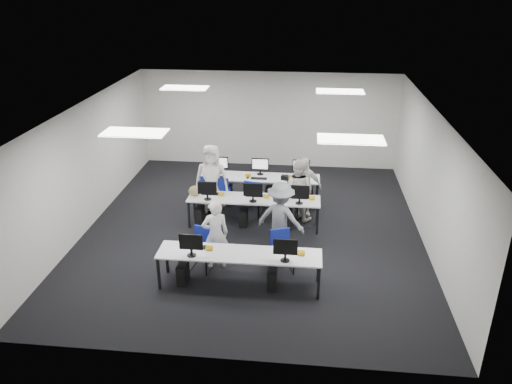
# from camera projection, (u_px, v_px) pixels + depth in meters

# --- Properties ---
(room) EXTENTS (9.00, 9.02, 3.00)m
(room) POSITION_uv_depth(u_px,v_px,m) (253.00, 172.00, 11.56)
(room) COLOR black
(room) RESTS_ON ground
(ceiling_panels) EXTENTS (5.20, 4.60, 0.02)m
(ceiling_panels) POSITION_uv_depth(u_px,v_px,m) (253.00, 109.00, 10.96)
(ceiling_panels) COLOR white
(ceiling_panels) RESTS_ON room
(desk_front) EXTENTS (3.20, 0.70, 0.73)m
(desk_front) POSITION_uv_depth(u_px,v_px,m) (239.00, 255.00, 9.70)
(desk_front) COLOR white
(desk_front) RESTS_ON ground
(desk_mid) EXTENTS (3.20, 0.70, 0.73)m
(desk_mid) POSITION_uv_depth(u_px,v_px,m) (254.00, 200.00, 12.07)
(desk_mid) COLOR white
(desk_mid) RESTS_ON ground
(desk_back) EXTENTS (3.20, 0.70, 0.73)m
(desk_back) POSITION_uv_depth(u_px,v_px,m) (259.00, 178.00, 13.35)
(desk_back) COLOR white
(desk_back) RESTS_ON ground
(equipment_front) EXTENTS (2.51, 0.41, 1.19)m
(equipment_front) POSITION_uv_depth(u_px,v_px,m) (230.00, 270.00, 9.84)
(equipment_front) COLOR #0C1EA5
(equipment_front) RESTS_ON desk_front
(equipment_mid) EXTENTS (2.91, 0.41, 1.19)m
(equipment_mid) POSITION_uv_depth(u_px,v_px,m) (246.00, 212.00, 12.20)
(equipment_mid) COLOR white
(equipment_mid) RESTS_ON desk_mid
(equipment_back) EXTENTS (2.91, 0.41, 1.19)m
(equipment_back) POSITION_uv_depth(u_px,v_px,m) (267.00, 190.00, 13.47)
(equipment_back) COLOR white
(equipment_back) RESTS_ON desk_back
(chair_0) EXTENTS (0.53, 0.56, 0.90)m
(chair_0) POSITION_uv_depth(u_px,v_px,m) (202.00, 256.00, 10.43)
(chair_0) COLOR navy
(chair_0) RESTS_ON ground
(chair_1) EXTENTS (0.56, 0.58, 0.88)m
(chair_1) POSITION_uv_depth(u_px,v_px,m) (282.00, 258.00, 10.37)
(chair_1) COLOR navy
(chair_1) RESTS_ON ground
(chair_2) EXTENTS (0.53, 0.56, 0.95)m
(chair_2) POSITION_uv_depth(u_px,v_px,m) (209.00, 202.00, 12.86)
(chair_2) COLOR navy
(chair_2) RESTS_ON ground
(chair_3) EXTENTS (0.42, 0.46, 0.82)m
(chair_3) POSITION_uv_depth(u_px,v_px,m) (252.00, 206.00, 12.75)
(chair_3) COLOR navy
(chair_3) RESTS_ON ground
(chair_4) EXTENTS (0.58, 0.61, 0.95)m
(chair_4) POSITION_uv_depth(u_px,v_px,m) (292.00, 206.00, 12.64)
(chair_4) COLOR navy
(chair_4) RESTS_ON ground
(chair_5) EXTENTS (0.46, 0.50, 0.92)m
(chair_5) POSITION_uv_depth(u_px,v_px,m) (222.00, 197.00, 13.17)
(chair_5) COLOR navy
(chair_5) RESTS_ON ground
(chair_6) EXTENTS (0.53, 0.56, 0.91)m
(chair_6) POSITION_uv_depth(u_px,v_px,m) (254.00, 201.00, 12.96)
(chair_6) COLOR navy
(chair_6) RESTS_ON ground
(chair_7) EXTENTS (0.57, 0.59, 0.88)m
(chair_7) POSITION_uv_depth(u_px,v_px,m) (298.00, 203.00, 12.85)
(chair_7) COLOR navy
(chair_7) RESTS_ON ground
(handbag) EXTENTS (0.36, 0.30, 0.26)m
(handbag) POSITION_uv_depth(u_px,v_px,m) (195.00, 191.00, 12.15)
(handbag) COLOR olive
(handbag) RESTS_ON desk_mid
(student_0) EXTENTS (0.65, 0.54, 1.53)m
(student_0) POSITION_uv_depth(u_px,v_px,m) (215.00, 235.00, 10.30)
(student_0) COLOR silver
(student_0) RESTS_ON ground
(student_1) EXTENTS (0.94, 0.85, 1.58)m
(student_1) POSITION_uv_depth(u_px,v_px,m) (298.00, 189.00, 12.39)
(student_1) COLOR silver
(student_1) RESTS_ON ground
(student_2) EXTENTS (0.88, 0.58, 1.79)m
(student_2) POSITION_uv_depth(u_px,v_px,m) (212.00, 178.00, 12.78)
(student_2) COLOR silver
(student_2) RESTS_ON ground
(student_3) EXTENTS (0.96, 0.48, 1.57)m
(student_3) POSITION_uv_depth(u_px,v_px,m) (303.00, 187.00, 12.54)
(student_3) COLOR silver
(student_3) RESTS_ON ground
(photographer) EXTENTS (1.21, 0.93, 1.66)m
(photographer) POSITION_uv_depth(u_px,v_px,m) (281.00, 218.00, 10.86)
(photographer) COLOR slate
(photographer) RESTS_ON ground
(dslr_camera) EXTENTS (0.19, 0.22, 0.10)m
(dslr_camera) POSITION_uv_depth(u_px,v_px,m) (285.00, 178.00, 10.65)
(dslr_camera) COLOR black
(dslr_camera) RESTS_ON photographer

